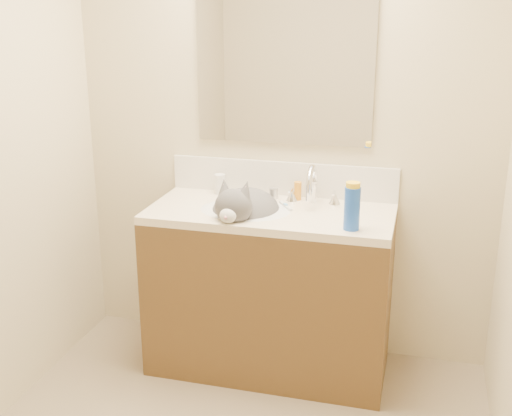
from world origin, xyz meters
The scene contains 16 objects.
room_shell centered at (0.00, 0.00, 1.49)m, with size 2.24×2.54×2.52m.
vanity_cabinet centered at (0.00, 0.97, 0.41)m, with size 1.20×0.55×0.82m, color #543A1C.
counter_slab centered at (0.00, 0.97, 0.84)m, with size 1.20×0.55×0.04m, color beige.
basin centered at (-0.12, 0.94, 0.79)m, with size 0.45×0.36×0.14m, color white.
faucet centered at (0.18, 1.11, 0.95)m, with size 0.28×0.20×0.21m.
cat centered at (-0.12, 0.94, 0.85)m, with size 0.39×0.49×0.35m.
backsplash centered at (0.00, 1.24, 0.95)m, with size 1.20×0.02×0.18m, color silver.
mirror centered at (0.00, 1.24, 1.54)m, with size 0.90×0.02×0.80m, color white.
pill_bottle centered at (-0.33, 1.18, 0.91)m, with size 0.06×0.06×0.10m, color silver.
pill_label centered at (-0.33, 1.18, 0.90)m, with size 0.05×0.05×0.04m, color orange.
silver_jar centered at (-0.03, 1.16, 0.89)m, with size 0.05×0.05×0.06m, color #B7B7BC.
amber_bottle centered at (0.10, 1.17, 0.91)m, with size 0.04×0.04×0.10m, color orange.
toothbrush centered at (0.06, 1.04, 0.87)m, with size 0.02×0.15×0.01m, color silver.
toothbrush_head centered at (0.06, 1.04, 0.87)m, with size 0.02×0.03×0.02m, color #639DD3.
spray_can centered at (0.42, 0.79, 0.96)m, with size 0.07×0.07×0.20m, color blue.
spray_cap centered at (0.42, 0.79, 1.06)m, with size 0.06×0.06×0.04m, color yellow.
Camera 1 is at (0.70, -1.93, 1.83)m, focal length 45.00 mm.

